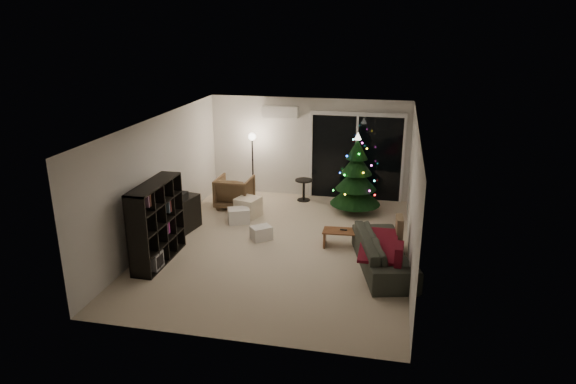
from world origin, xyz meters
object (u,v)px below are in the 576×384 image
sofa (384,252)px  christmas_tree (356,173)px  armchair (235,192)px  media_cabinet (178,217)px  coffee_table (351,239)px  bookshelf (147,222)px

sofa → christmas_tree: 2.96m
armchair → sofa: (3.62, -2.53, -0.07)m
media_cabinet → coffee_table: size_ratio=1.05×
armchair → christmas_tree: size_ratio=0.44×
media_cabinet → armchair: armchair is taller
bookshelf → armchair: 3.19m
bookshelf → armchair: bearing=91.4°
sofa → armchair: bearing=40.9°
bookshelf → media_cabinet: size_ratio=1.31×
bookshelf → sofa: size_ratio=0.72×
media_cabinet → armchair: size_ratio=1.40×
media_cabinet → coffee_table: (3.64, 0.04, -0.19)m
bookshelf → media_cabinet: 1.37m
armchair → coffee_table: armchair is taller
bookshelf → coffee_table: (3.64, 1.34, -0.59)m
coffee_table → media_cabinet: bearing=176.5°
sofa → media_cabinet: bearing=66.1°
media_cabinet → christmas_tree: christmas_tree is taller
media_cabinet → sofa: (4.30, -0.74, -0.05)m
bookshelf → media_cabinet: (0.00, 1.31, -0.40)m
armchair → christmas_tree: 2.93m
coffee_table → christmas_tree: christmas_tree is taller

